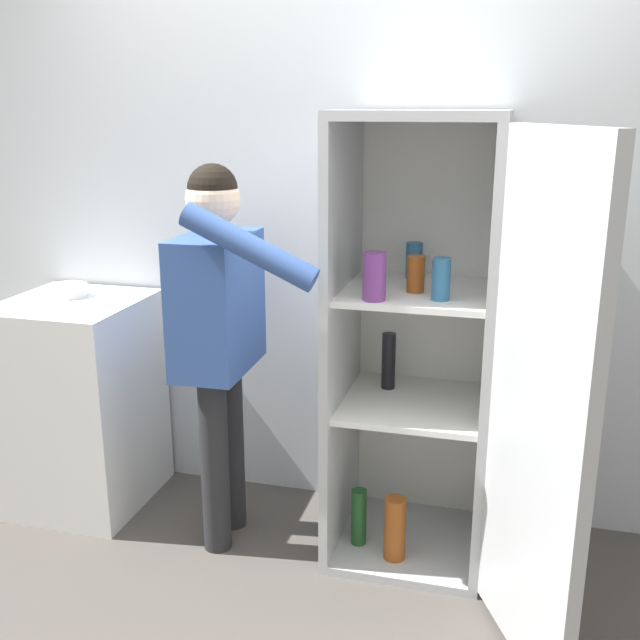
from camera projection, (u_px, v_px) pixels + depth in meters
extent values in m
plane|color=#4C4742|center=(283.00, 628.00, 2.59)|extent=(12.00, 12.00, 0.00)
cube|color=silver|center=(350.00, 220.00, 3.14)|extent=(7.00, 0.06, 2.55)
cube|color=#B7BABC|center=(408.00, 539.00, 3.08)|extent=(0.60, 0.60, 0.04)
cube|color=#B7BABC|center=(423.00, 115.00, 2.61)|extent=(0.60, 0.60, 0.04)
cube|color=white|center=(424.00, 324.00, 3.11)|extent=(0.60, 0.03, 1.65)
cube|color=#B7BABC|center=(342.00, 339.00, 2.92)|extent=(0.04, 0.60, 1.65)
cube|color=#B7BABC|center=(491.00, 351.00, 2.78)|extent=(0.03, 0.60, 1.65)
cube|color=white|center=(413.00, 403.00, 2.91)|extent=(0.53, 0.53, 0.02)
cube|color=white|center=(417.00, 292.00, 2.79)|extent=(0.53, 0.53, 0.02)
cube|color=#B7BABC|center=(539.00, 413.00, 2.21)|extent=(0.29, 0.57, 1.65)
cylinder|color=#9E4C19|center=(416.00, 274.00, 2.72)|extent=(0.07, 0.07, 0.13)
cylinder|color=#1E5123|center=(359.00, 517.00, 3.00)|extent=(0.06, 0.06, 0.23)
cylinder|color=teal|center=(414.00, 261.00, 2.93)|extent=(0.06, 0.06, 0.14)
cylinder|color=teal|center=(441.00, 279.00, 2.60)|extent=(0.06, 0.06, 0.15)
cylinder|color=#723884|center=(374.00, 277.00, 2.60)|extent=(0.08, 0.08, 0.17)
cylinder|color=black|center=(389.00, 361.00, 3.01)|extent=(0.06, 0.06, 0.23)
cylinder|color=#1E5123|center=(370.00, 267.00, 2.88)|extent=(0.05, 0.05, 0.12)
cylinder|color=#9E4C19|center=(395.00, 528.00, 2.89)|extent=(0.08, 0.08, 0.26)
cylinder|color=#262628|center=(231.00, 445.00, 3.13)|extent=(0.11, 0.11, 0.75)
cylinder|color=#262628|center=(215.00, 464.00, 2.96)|extent=(0.11, 0.11, 0.75)
cube|color=#335193|center=(217.00, 303.00, 2.87)|extent=(0.25, 0.44, 0.53)
sphere|color=beige|center=(213.00, 199.00, 2.76)|extent=(0.20, 0.20, 0.20)
sphere|color=black|center=(212.00, 189.00, 2.75)|extent=(0.19, 0.19, 0.19)
cylinder|color=#335193|center=(239.00, 295.00, 3.10)|extent=(0.09, 0.09, 0.50)
cylinder|color=#335193|center=(249.00, 247.00, 2.51)|extent=(0.49, 0.10, 0.29)
cube|color=white|center=(81.00, 402.00, 3.33)|extent=(0.57, 0.59, 0.93)
cylinder|color=white|center=(68.00, 290.00, 3.27)|extent=(0.16, 0.16, 0.05)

